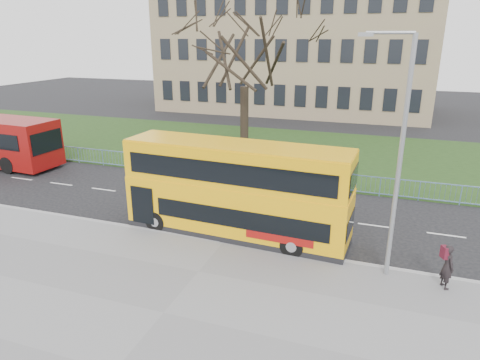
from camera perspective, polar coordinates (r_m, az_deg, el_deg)
name	(u,v)px	position (r m, az deg, el deg)	size (l,w,h in m)	color
ground	(236,229)	(19.63, -0.52, -6.58)	(120.00, 120.00, 0.00)	black
pavement	(164,314)	(14.30, -10.13, -17.20)	(80.00, 10.50, 0.12)	slate
kerb	(224,243)	(18.30, -2.17, -8.33)	(80.00, 0.20, 0.14)	gray
grass_verge	(300,152)	(32.67, 8.00, 3.68)	(80.00, 15.40, 0.08)	#1B3312
guard_railing	(274,176)	(25.31, 4.53, 0.59)	(40.00, 0.12, 1.10)	#668CB7
bare_tree	(244,71)	(28.28, 0.60, 14.33)	(8.64, 8.64, 12.34)	black
civic_building	(297,49)	(52.89, 7.55, 16.99)	(30.00, 15.00, 14.00)	#8D7E5A
yellow_bus	(236,188)	(18.29, -0.54, -1.10)	(9.85, 2.81, 4.08)	#F7AF0A
pedestrian	(447,267)	(16.43, 25.90, -10.36)	(0.58, 0.38, 1.60)	black
street_lamp	(398,152)	(15.16, 20.27, 3.57)	(1.78, 0.28, 8.40)	gray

